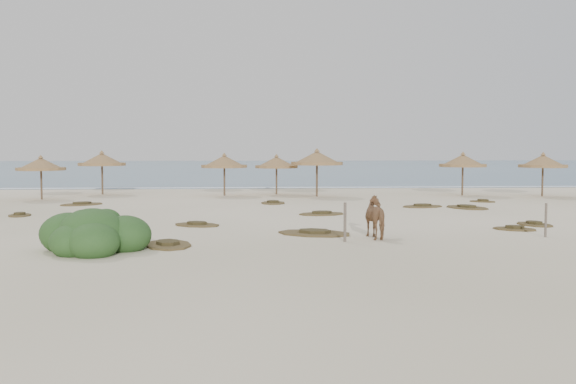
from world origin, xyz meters
name	(u,v)px	position (x,y,z in m)	size (l,w,h in m)	color
ground	(306,233)	(0.00, 0.00, 0.00)	(160.00, 160.00, 0.00)	#F2E1C7
ocean	(262,168)	(0.00, 75.00, 0.00)	(200.00, 100.00, 0.01)	#285578
foam_line	(276,188)	(0.00, 26.00, 0.00)	(70.00, 0.60, 0.01)	white
palapa_0	(41,165)	(-14.35, 15.85, 2.06)	(3.57, 3.57, 2.66)	brown
palapa_1	(102,160)	(-11.68, 19.85, 2.25)	(3.69, 3.69, 2.91)	brown
palapa_2	(224,162)	(-3.61, 18.20, 2.14)	(3.85, 3.85, 2.76)	brown
palapa_3	(276,163)	(-0.23, 19.14, 2.07)	(3.74, 3.74, 2.67)	brown
palapa_4	(317,159)	(2.23, 17.13, 2.37)	(3.78, 3.78, 3.05)	brown
palapa_5	(463,161)	(11.68, 17.46, 2.20)	(3.22, 3.22, 2.83)	brown
palapa_6	(543,162)	(16.43, 16.31, 2.18)	(3.08, 3.08, 2.81)	brown
horse	(379,217)	(2.36, -1.47, 0.72)	(0.77, 1.70, 1.44)	#946243
fence_post_near	(345,222)	(1.10, -2.22, 0.65)	(0.10, 0.10, 1.30)	#6C5E51
fence_post_far	(546,220)	(8.18, -1.56, 0.59)	(0.09, 0.09, 1.17)	#6C5E51
bush	(93,235)	(-6.67, -3.73, 0.49)	(3.34, 2.94, 1.50)	#315725
scrub_1	(93,216)	(-8.92, 5.73, 0.05)	(2.60, 2.77, 0.16)	brown
scrub_2	(197,224)	(-4.10, 2.43, 0.05)	(2.28, 1.99, 0.16)	brown
scrub_3	(322,213)	(1.30, 6.29, 0.05)	(2.45, 1.92, 0.16)	brown
scrub_4	(534,224)	(9.30, 1.74, 0.05)	(1.52, 1.92, 0.16)	brown
scrub_5	(467,207)	(9.04, 8.93, 0.05)	(2.52, 2.98, 0.16)	brown
scrub_6	(82,204)	(-11.03, 12.03, 0.05)	(2.76, 2.59, 0.16)	brown
scrub_7	(422,206)	(6.96, 9.71, 0.05)	(2.54, 2.03, 0.16)	brown
scrub_8	(20,215)	(-12.39, 6.54, 0.05)	(1.22, 1.65, 0.16)	brown
scrub_9	(314,233)	(0.29, -0.33, 0.05)	(3.19, 2.71, 0.16)	brown
scrub_10	(483,201)	(11.19, 12.48, 0.05)	(1.75, 1.64, 0.16)	brown
scrub_11	(168,244)	(-4.59, -2.74, 0.05)	(1.94, 2.51, 0.16)	brown
scrub_12	(515,228)	(7.92, 0.41, 0.05)	(1.88, 1.70, 0.16)	brown
scrub_13	(273,203)	(-0.71, 12.29, 0.05)	(1.41, 2.10, 0.16)	brown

